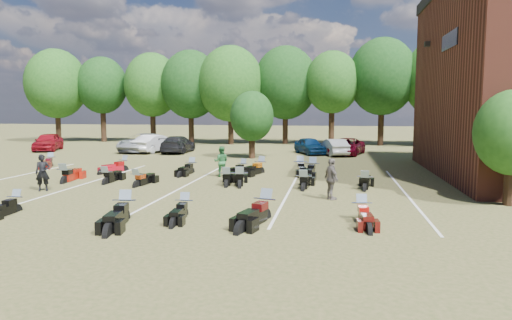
% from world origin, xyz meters
% --- Properties ---
extents(ground, '(160.00, 160.00, 0.00)m').
position_xyz_m(ground, '(0.00, 0.00, 0.00)').
color(ground, brown).
rests_on(ground, ground).
extents(car_0, '(3.25, 4.89, 1.55)m').
position_xyz_m(car_0, '(-20.58, 18.60, 0.77)').
color(car_0, maroon).
rests_on(car_0, ground).
extents(car_1, '(2.65, 4.75, 1.48)m').
position_xyz_m(car_1, '(-10.77, 18.66, 0.74)').
color(car_1, '#B7B7BC').
rests_on(car_1, ground).
extents(car_2, '(3.34, 5.86, 1.54)m').
position_xyz_m(car_2, '(-11.93, 19.00, 0.77)').
color(car_2, gray).
rests_on(car_2, ground).
extents(car_3, '(2.14, 4.89, 1.40)m').
position_xyz_m(car_3, '(-8.82, 18.72, 0.70)').
color(car_3, black).
rests_on(car_3, ground).
extents(car_4, '(3.07, 4.24, 1.34)m').
position_xyz_m(car_4, '(2.04, 19.41, 0.67)').
color(car_4, '#0B284F').
rests_on(car_4, ground).
extents(car_5, '(2.51, 4.16, 1.30)m').
position_xyz_m(car_5, '(3.92, 18.64, 0.65)').
color(car_5, '#BBBCB6').
rests_on(car_5, ground).
extents(car_6, '(3.31, 5.13, 1.31)m').
position_xyz_m(car_6, '(4.93, 19.24, 0.66)').
color(car_6, '#530414').
rests_on(car_6, ground).
extents(car_7, '(2.45, 4.74, 1.31)m').
position_xyz_m(car_7, '(15.27, 19.94, 0.66)').
color(car_7, '#3D3D42').
rests_on(car_7, ground).
extents(person_black, '(0.71, 0.63, 1.64)m').
position_xyz_m(person_black, '(-8.80, 0.79, 0.82)').
color(person_black, black).
rests_on(person_black, ground).
extents(person_green, '(0.87, 0.72, 1.64)m').
position_xyz_m(person_green, '(-2.03, 6.29, 0.82)').
color(person_green, '#266632').
rests_on(person_green, ground).
extents(person_grey, '(0.83, 1.06, 1.68)m').
position_xyz_m(person_grey, '(3.84, 0.96, 0.84)').
color(person_grey, '#564F49').
rests_on(person_grey, ground).
extents(motorcycle_2, '(0.71, 2.02, 1.11)m').
position_xyz_m(motorcycle_2, '(-7.18, -3.14, 0.00)').
color(motorcycle_2, black).
rests_on(motorcycle_2, ground).
extents(motorcycle_3, '(0.79, 2.05, 1.12)m').
position_xyz_m(motorcycle_3, '(-1.07, -2.75, 0.00)').
color(motorcycle_3, black).
rests_on(motorcycle_3, ground).
extents(motorcycle_4, '(1.21, 2.58, 1.38)m').
position_xyz_m(motorcycle_4, '(-2.79, -3.66, 0.00)').
color(motorcycle_4, black).
rests_on(motorcycle_4, ground).
extents(motorcycle_5, '(1.42, 2.65, 1.41)m').
position_xyz_m(motorcycle_5, '(1.70, -2.74, 0.00)').
color(motorcycle_5, black).
rests_on(motorcycle_5, ground).
extents(motorcycle_6, '(0.86, 2.19, 1.20)m').
position_xyz_m(motorcycle_6, '(4.85, -2.35, 0.00)').
color(motorcycle_6, '#430C09').
rests_on(motorcycle_6, ground).
extents(motorcycle_7, '(1.10, 2.54, 1.37)m').
position_xyz_m(motorcycle_7, '(-9.12, 2.91, 0.00)').
color(motorcycle_7, '#9C180B').
rests_on(motorcycle_7, ground).
extents(motorcycle_8, '(0.93, 2.22, 1.20)m').
position_xyz_m(motorcycle_8, '(-5.14, 2.47, 0.00)').
color(motorcycle_8, black).
rests_on(motorcycle_8, ground).
extents(motorcycle_9, '(0.76, 2.23, 1.23)m').
position_xyz_m(motorcycle_9, '(-6.97, 2.98, 0.00)').
color(motorcycle_9, black).
rests_on(motorcycle_9, ground).
extents(motorcycle_10, '(0.99, 2.41, 1.31)m').
position_xyz_m(motorcycle_10, '(-1.01, 3.23, 0.00)').
color(motorcycle_10, black).
rests_on(motorcycle_10, ground).
extents(motorcycle_11, '(1.23, 2.57, 1.38)m').
position_xyz_m(motorcycle_11, '(-0.37, 3.13, 0.00)').
color(motorcycle_11, black).
rests_on(motorcycle_11, ground).
extents(motorcycle_12, '(1.02, 2.37, 1.28)m').
position_xyz_m(motorcycle_12, '(5.31, 3.23, 0.00)').
color(motorcycle_12, black).
rests_on(motorcycle_12, ground).
extents(motorcycle_13, '(0.92, 2.41, 1.31)m').
position_xyz_m(motorcycle_13, '(2.61, 2.91, 0.00)').
color(motorcycle_13, black).
rests_on(motorcycle_13, ground).
extents(motorcycle_14, '(1.40, 2.29, 1.22)m').
position_xyz_m(motorcycle_14, '(-13.74, 8.70, 0.00)').
color(motorcycle_14, '#4F0D0B').
rests_on(motorcycle_14, ground).
extents(motorcycle_15, '(1.45, 2.40, 1.27)m').
position_xyz_m(motorcycle_15, '(-8.23, 7.53, 0.00)').
color(motorcycle_15, maroon).
rests_on(motorcycle_15, ground).
extents(motorcycle_16, '(0.88, 2.29, 1.25)m').
position_xyz_m(motorcycle_16, '(-4.03, 7.31, 0.00)').
color(motorcycle_16, black).
rests_on(motorcycle_16, ground).
extents(motorcycle_17, '(1.54, 2.53, 1.34)m').
position_xyz_m(motorcycle_17, '(-0.15, 7.94, 0.00)').
color(motorcycle_17, black).
rests_on(motorcycle_17, ground).
extents(motorcycle_18, '(1.31, 2.19, 1.16)m').
position_xyz_m(motorcycle_18, '(-1.12, 7.61, 0.00)').
color(motorcycle_18, black).
rests_on(motorcycle_18, ground).
extents(motorcycle_19, '(1.15, 2.53, 1.36)m').
position_xyz_m(motorcycle_19, '(2.07, 8.28, 0.00)').
color(motorcycle_19, black).
rests_on(motorcycle_19, ground).
extents(motorcycle_20, '(1.00, 2.58, 1.41)m').
position_xyz_m(motorcycle_20, '(2.79, 7.42, 0.00)').
color(motorcycle_20, black).
rests_on(motorcycle_20, ground).
extents(tree_line, '(56.00, 6.00, 9.79)m').
position_xyz_m(tree_line, '(-1.00, 29.00, 6.31)').
color(tree_line, black).
rests_on(tree_line, ground).
extents(young_tree_midfield, '(3.20, 3.20, 4.70)m').
position_xyz_m(young_tree_midfield, '(-2.00, 15.50, 3.09)').
color(young_tree_midfield, black).
rests_on(young_tree_midfield, ground).
extents(parking_lines, '(20.10, 14.00, 0.01)m').
position_xyz_m(parking_lines, '(-3.00, 3.00, 0.01)').
color(parking_lines, silver).
rests_on(parking_lines, ground).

